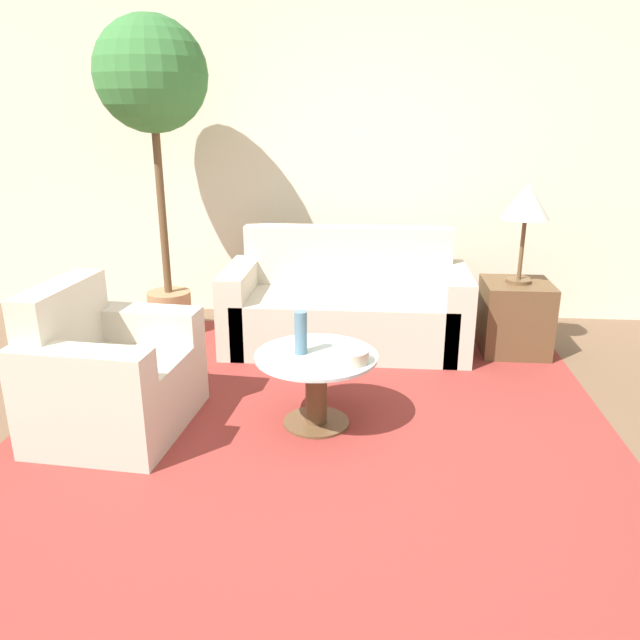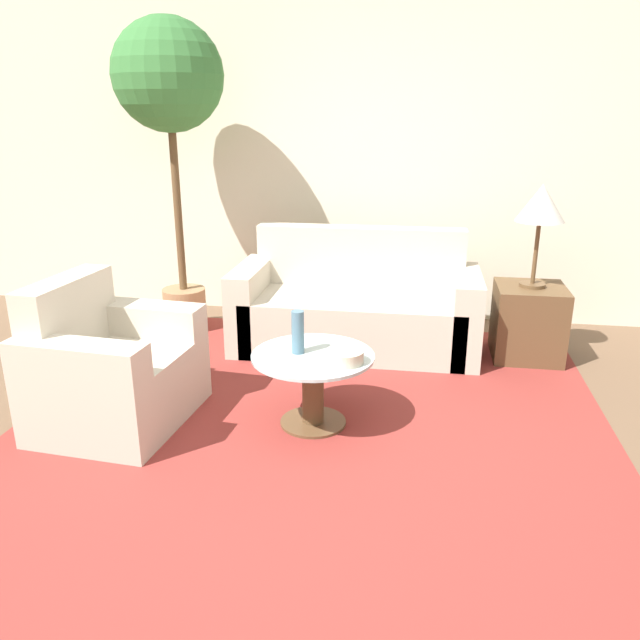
{
  "view_description": "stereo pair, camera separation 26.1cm",
  "coord_description": "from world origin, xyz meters",
  "px_view_note": "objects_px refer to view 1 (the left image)",
  "views": [
    {
      "loc": [
        0.36,
        -2.41,
        1.72
      ],
      "look_at": [
        0.07,
        1.04,
        0.55
      ],
      "focal_mm": 35.0,
      "sensor_mm": 36.0,
      "label": 1
    },
    {
      "loc": [
        0.62,
        -2.38,
        1.72
      ],
      "look_at": [
        0.07,
        1.04,
        0.55
      ],
      "focal_mm": 35.0,
      "sensor_mm": 36.0,
      "label": 2
    }
  ],
  "objects_px": {
    "coffee_table": "(316,380)",
    "table_lamp": "(527,204)",
    "armchair": "(107,380)",
    "potted_plant": "(152,94)",
    "sofa_main": "(346,308)",
    "vase": "(301,333)",
    "bowl": "(350,356)"
  },
  "relations": [
    {
      "from": "potted_plant",
      "to": "bowl",
      "type": "distance_m",
      "value": 2.55
    },
    {
      "from": "sofa_main",
      "to": "table_lamp",
      "type": "height_order",
      "value": "table_lamp"
    },
    {
      "from": "table_lamp",
      "to": "sofa_main",
      "type": "bearing_deg",
      "value": 177.12
    },
    {
      "from": "coffee_table",
      "to": "vase",
      "type": "relative_size",
      "value": 2.82
    },
    {
      "from": "bowl",
      "to": "table_lamp",
      "type": "bearing_deg",
      "value": 49.23
    },
    {
      "from": "coffee_table",
      "to": "table_lamp",
      "type": "relative_size",
      "value": 0.97
    },
    {
      "from": "potted_plant",
      "to": "bowl",
      "type": "bearing_deg",
      "value": -45.68
    },
    {
      "from": "sofa_main",
      "to": "coffee_table",
      "type": "distance_m",
      "value": 1.33
    },
    {
      "from": "sofa_main",
      "to": "potted_plant",
      "type": "xyz_separation_m",
      "value": [
        -1.42,
        0.12,
        1.54
      ]
    },
    {
      "from": "armchair",
      "to": "coffee_table",
      "type": "xyz_separation_m",
      "value": [
        1.17,
        0.12,
        -0.01
      ]
    },
    {
      "from": "sofa_main",
      "to": "table_lamp",
      "type": "bearing_deg",
      "value": -2.88
    },
    {
      "from": "potted_plant",
      "to": "bowl",
      "type": "xyz_separation_m",
      "value": [
        1.5,
        -1.54,
        -1.36
      ]
    },
    {
      "from": "sofa_main",
      "to": "coffee_table",
      "type": "height_order",
      "value": "sofa_main"
    },
    {
      "from": "coffee_table",
      "to": "table_lamp",
      "type": "distance_m",
      "value": 2.03
    },
    {
      "from": "sofa_main",
      "to": "bowl",
      "type": "height_order",
      "value": "sofa_main"
    },
    {
      "from": "armchair",
      "to": "potted_plant",
      "type": "height_order",
      "value": "potted_plant"
    },
    {
      "from": "potted_plant",
      "to": "bowl",
      "type": "height_order",
      "value": "potted_plant"
    },
    {
      "from": "sofa_main",
      "to": "potted_plant",
      "type": "height_order",
      "value": "potted_plant"
    },
    {
      "from": "sofa_main",
      "to": "vase",
      "type": "relative_size",
      "value": 7.37
    },
    {
      "from": "sofa_main",
      "to": "coffee_table",
      "type": "bearing_deg",
      "value": -94.56
    },
    {
      "from": "armchair",
      "to": "potted_plant",
      "type": "distance_m",
      "value": 2.21
    },
    {
      "from": "armchair",
      "to": "coffee_table",
      "type": "height_order",
      "value": "armchair"
    },
    {
      "from": "armchair",
      "to": "bowl",
      "type": "bearing_deg",
      "value": -83.73
    },
    {
      "from": "sofa_main",
      "to": "armchair",
      "type": "xyz_separation_m",
      "value": [
        -1.27,
        -1.45,
        0.0
      ]
    },
    {
      "from": "vase",
      "to": "bowl",
      "type": "distance_m",
      "value": 0.31
    },
    {
      "from": "table_lamp",
      "to": "bowl",
      "type": "bearing_deg",
      "value": -130.77
    },
    {
      "from": "coffee_table",
      "to": "potted_plant",
      "type": "relative_size",
      "value": 0.29
    },
    {
      "from": "vase",
      "to": "bowl",
      "type": "height_order",
      "value": "vase"
    },
    {
      "from": "vase",
      "to": "potted_plant",
      "type": "bearing_deg",
      "value": 130.51
    },
    {
      "from": "table_lamp",
      "to": "bowl",
      "type": "xyz_separation_m",
      "value": [
        -1.17,
        -1.36,
        -0.63
      ]
    },
    {
      "from": "coffee_table",
      "to": "potted_plant",
      "type": "distance_m",
      "value": 2.5
    },
    {
      "from": "sofa_main",
      "to": "potted_plant",
      "type": "relative_size",
      "value": 0.76
    }
  ]
}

